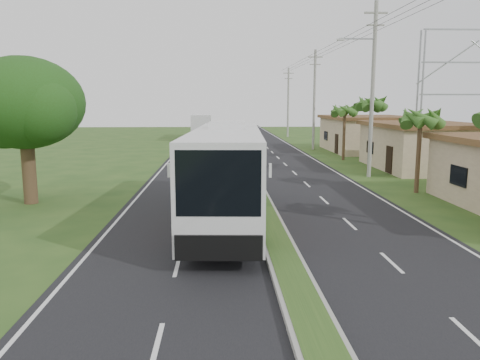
{
  "coord_description": "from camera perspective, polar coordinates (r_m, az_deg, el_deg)",
  "views": [
    {
      "loc": [
        -2.12,
        -14.45,
        5.18
      ],
      "look_at": [
        -1.21,
        6.08,
        1.8
      ],
      "focal_mm": 35.0,
      "sensor_mm": 36.0,
      "label": 1
    }
  ],
  "objects": [
    {
      "name": "palm_verge_c",
      "position": [
        35.19,
        15.74,
        8.9
      ],
      "size": [
        2.4,
        2.4,
        5.85
      ],
      "color": "#473321",
      "rests_on": "ground"
    },
    {
      "name": "shop_far",
      "position": [
        53.06,
        15.23,
        5.5
      ],
      "size": [
        8.6,
        11.6,
        3.82
      ],
      "color": "tan",
      "rests_on": "ground"
    },
    {
      "name": "road_asphalt",
      "position": [
        34.9,
        0.98,
        0.82
      ],
      "size": [
        14.0,
        160.0,
        0.02
      ],
      "primitive_type": "cube",
      "color": "black",
      "rests_on": "ground"
    },
    {
      "name": "shade_tree",
      "position": [
        26.43,
        -25.02,
        8.15
      ],
      "size": [
        6.3,
        6.0,
        7.54
      ],
      "color": "#473321",
      "rests_on": "ground"
    },
    {
      "name": "ground",
      "position": [
        15.5,
        5.56,
        -10.24
      ],
      "size": [
        180.0,
        180.0,
        0.0
      ],
      "primitive_type": "plane",
      "color": "#28491A",
      "rests_on": "ground"
    },
    {
      "name": "utility_pole_b",
      "position": [
        34.15,
        15.82,
        10.8
      ],
      "size": [
        3.2,
        0.28,
        12.0
      ],
      "color": "gray",
      "rests_on": "ground"
    },
    {
      "name": "utility_pole_d",
      "position": [
        73.22,
        5.89,
        9.48
      ],
      "size": [
        1.6,
        0.28,
        10.5
      ],
      "color": "gray",
      "rests_on": "ground"
    },
    {
      "name": "lane_edge_right",
      "position": [
        35.93,
        11.7,
        0.86
      ],
      "size": [
        0.12,
        160.0,
        0.01
      ],
      "primitive_type": "cube",
      "color": "silver",
      "rests_on": "ground"
    },
    {
      "name": "utility_pole_c",
      "position": [
        53.51,
        9.05,
        9.76
      ],
      "size": [
        1.6,
        0.28,
        11.0
      ],
      "color": "gray",
      "rests_on": "ground"
    },
    {
      "name": "lane_edge_left",
      "position": [
        35.14,
        -10.0,
        0.72
      ],
      "size": [
        0.12,
        160.0,
        0.01
      ],
      "primitive_type": "cube",
      "color": "silver",
      "rests_on": "ground"
    },
    {
      "name": "shop_mid",
      "position": [
        39.99,
        21.3,
        3.94
      ],
      "size": [
        7.6,
        10.6,
        3.67
      ],
      "color": "tan",
      "rests_on": "ground"
    },
    {
      "name": "coach_bus_far",
      "position": [
        69.07,
        -4.73,
        6.71
      ],
      "size": [
        3.0,
        12.45,
        3.61
      ],
      "rotation": [
        0.0,
        0.0,
        0.02
      ],
      "color": "silver",
      "rests_on": "ground"
    },
    {
      "name": "coach_bus_main",
      "position": [
        20.54,
        -1.61,
        1.56
      ],
      "size": [
        3.53,
        13.65,
        4.37
      ],
      "rotation": [
        0.0,
        0.0,
        -0.05
      ],
      "color": "silver",
      "rests_on": "ground"
    },
    {
      "name": "palm_verge_b",
      "position": [
        28.86,
        21.16,
        7.08
      ],
      "size": [
        2.4,
        2.4,
        5.05
      ],
      "color": "#473321",
      "rests_on": "ground"
    },
    {
      "name": "billboard_lattice",
      "position": [
        50.6,
        26.39,
        10.25
      ],
      "size": [
        10.18,
        1.18,
        12.07
      ],
      "color": "gray",
      "rests_on": "ground"
    },
    {
      "name": "palm_verge_d",
      "position": [
        43.96,
        12.66,
        8.3
      ],
      "size": [
        2.4,
        2.4,
        5.25
      ],
      "color": "#473321",
      "rests_on": "ground"
    },
    {
      "name": "motorcyclist",
      "position": [
        22.56,
        -2.18,
        -1.88
      ],
      "size": [
        1.94,
        0.56,
        2.25
      ],
      "rotation": [
        0.0,
        0.0,
        -0.01
      ],
      "color": "black",
      "rests_on": "ground"
    },
    {
      "name": "median_strip",
      "position": [
        34.89,
        0.98,
        0.97
      ],
      "size": [
        1.2,
        160.0,
        0.18
      ],
      "color": "gray",
      "rests_on": "ground"
    }
  ]
}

